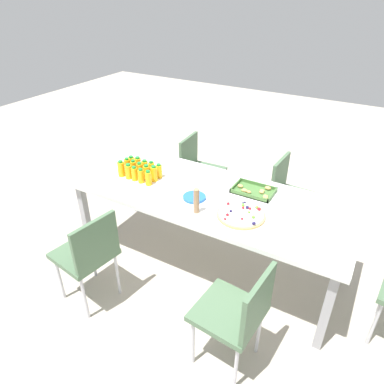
# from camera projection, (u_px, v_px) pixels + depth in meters

# --- Properties ---
(ground_plane) EXTENTS (12.00, 12.00, 0.00)m
(ground_plane) POSITION_uv_depth(u_px,v_px,m) (207.00, 262.00, 3.26)
(ground_plane) COLOR #B2A899
(party_table) EXTENTS (2.34, 0.91, 0.75)m
(party_table) POSITION_uv_depth(u_px,v_px,m) (209.00, 200.00, 2.90)
(party_table) COLOR silver
(party_table) RESTS_ON ground_plane
(chair_far_left) EXTENTS (0.42, 0.42, 0.83)m
(chair_far_left) POSITION_uv_depth(u_px,v_px,m) (198.00, 167.00, 3.84)
(chair_far_left) COLOR #4C6B4C
(chair_far_left) RESTS_ON ground_plane
(chair_near_left) EXTENTS (0.45, 0.45, 0.83)m
(chair_near_left) POSITION_uv_depth(u_px,v_px,m) (89.00, 252.00, 2.62)
(chair_near_left) COLOR #4C6B4C
(chair_near_left) RESTS_ON ground_plane
(chair_near_right) EXTENTS (0.43, 0.43, 0.83)m
(chair_near_right) POSITION_uv_depth(u_px,v_px,m) (238.00, 312.00, 2.15)
(chair_near_right) COLOR #4C6B4C
(chair_near_right) RESTS_ON ground_plane
(chair_far_right) EXTENTS (0.42, 0.42, 0.83)m
(chair_far_right) POSITION_uv_depth(u_px,v_px,m) (289.00, 192.00, 3.37)
(chair_far_right) COLOR #4C6B4C
(chair_far_right) RESTS_ON ground_plane
(juice_bottle_0) EXTENTS (0.06, 0.06, 0.15)m
(juice_bottle_0) POSITION_uv_depth(u_px,v_px,m) (121.00, 169.00, 3.10)
(juice_bottle_0) COLOR #F9AC14
(juice_bottle_0) RESTS_ON party_table
(juice_bottle_1) EXTENTS (0.06, 0.06, 0.14)m
(juice_bottle_1) POSITION_uv_depth(u_px,v_px,m) (129.00, 172.00, 3.06)
(juice_bottle_1) COLOR #FAAC14
(juice_bottle_1) RESTS_ON party_table
(juice_bottle_2) EXTENTS (0.05, 0.05, 0.13)m
(juice_bottle_2) POSITION_uv_depth(u_px,v_px,m) (134.00, 174.00, 3.03)
(juice_bottle_2) COLOR #FAAE14
(juice_bottle_2) RESTS_ON party_table
(juice_bottle_3) EXTENTS (0.05, 0.05, 0.13)m
(juice_bottle_3) POSITION_uv_depth(u_px,v_px,m) (141.00, 176.00, 3.00)
(juice_bottle_3) COLOR #F9AD14
(juice_bottle_3) RESTS_ON party_table
(juice_bottle_4) EXTENTS (0.05, 0.05, 0.14)m
(juice_bottle_4) POSITION_uv_depth(u_px,v_px,m) (148.00, 178.00, 2.96)
(juice_bottle_4) COLOR #FAAC14
(juice_bottle_4) RESTS_ON party_table
(juice_bottle_5) EXTENTS (0.05, 0.05, 0.15)m
(juice_bottle_5) POSITION_uv_depth(u_px,v_px,m) (127.00, 166.00, 3.15)
(juice_bottle_5) COLOR #FAAD14
(juice_bottle_5) RESTS_ON party_table
(juice_bottle_6) EXTENTS (0.05, 0.05, 0.14)m
(juice_bottle_6) POSITION_uv_depth(u_px,v_px,m) (134.00, 168.00, 3.12)
(juice_bottle_6) COLOR #F9AC14
(juice_bottle_6) RESTS_ON party_table
(juice_bottle_7) EXTENTS (0.05, 0.05, 0.14)m
(juice_bottle_7) POSITION_uv_depth(u_px,v_px,m) (140.00, 170.00, 3.09)
(juice_bottle_7) COLOR #FAAE14
(juice_bottle_7) RESTS_ON party_table
(juice_bottle_8) EXTENTS (0.06, 0.06, 0.13)m
(juice_bottle_8) POSITION_uv_depth(u_px,v_px,m) (146.00, 172.00, 3.06)
(juice_bottle_8) COLOR #FAAD14
(juice_bottle_8) RESTS_ON party_table
(juice_bottle_9) EXTENTS (0.06, 0.06, 0.14)m
(juice_bottle_9) POSITION_uv_depth(u_px,v_px,m) (154.00, 174.00, 3.02)
(juice_bottle_9) COLOR #FAAE14
(juice_bottle_9) RESTS_ON party_table
(juice_bottle_10) EXTENTS (0.06, 0.06, 0.14)m
(juice_bottle_10) POSITION_uv_depth(u_px,v_px,m) (131.00, 163.00, 3.20)
(juice_bottle_10) COLOR #F9AB14
(juice_bottle_10) RESTS_ON party_table
(juice_bottle_11) EXTENTS (0.06, 0.06, 0.14)m
(juice_bottle_11) POSITION_uv_depth(u_px,v_px,m) (138.00, 165.00, 3.17)
(juice_bottle_11) COLOR #FAAC14
(juice_bottle_11) RESTS_ON party_table
(juice_bottle_12) EXTENTS (0.06, 0.06, 0.14)m
(juice_bottle_12) POSITION_uv_depth(u_px,v_px,m) (145.00, 167.00, 3.14)
(juice_bottle_12) COLOR #F9AC14
(juice_bottle_12) RESTS_ON party_table
(juice_bottle_13) EXTENTS (0.05, 0.05, 0.14)m
(juice_bottle_13) POSITION_uv_depth(u_px,v_px,m) (152.00, 169.00, 3.11)
(juice_bottle_13) COLOR #FAAD14
(juice_bottle_13) RESTS_ON party_table
(juice_bottle_14) EXTENTS (0.05, 0.05, 0.13)m
(juice_bottle_14) POSITION_uv_depth(u_px,v_px,m) (159.00, 171.00, 3.08)
(juice_bottle_14) COLOR #F9AD14
(juice_bottle_14) RESTS_ON party_table
(fruit_pizza) EXTENTS (0.36, 0.36, 0.05)m
(fruit_pizza) POSITION_uv_depth(u_px,v_px,m) (241.00, 214.00, 2.59)
(fruit_pizza) COLOR tan
(fruit_pizza) RESTS_ON party_table
(snack_tray) EXTENTS (0.34, 0.23, 0.04)m
(snack_tray) POSITION_uv_depth(u_px,v_px,m) (254.00, 191.00, 2.88)
(snack_tray) COLOR #477238
(snack_tray) RESTS_ON party_table
(plate_stack) EXTENTS (0.18, 0.18, 0.02)m
(plate_stack) POSITION_uv_depth(u_px,v_px,m) (194.00, 197.00, 2.80)
(plate_stack) COLOR blue
(plate_stack) RESTS_ON party_table
(napkin_stack) EXTENTS (0.15, 0.15, 0.02)m
(napkin_stack) POSITION_uv_depth(u_px,v_px,m) (309.00, 227.00, 2.46)
(napkin_stack) COLOR white
(napkin_stack) RESTS_ON party_table
(cardboard_tube) EXTENTS (0.04, 0.04, 0.20)m
(cardboard_tube) POSITION_uv_depth(u_px,v_px,m) (196.00, 201.00, 2.59)
(cardboard_tube) COLOR #9E7A56
(cardboard_tube) RESTS_ON party_table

